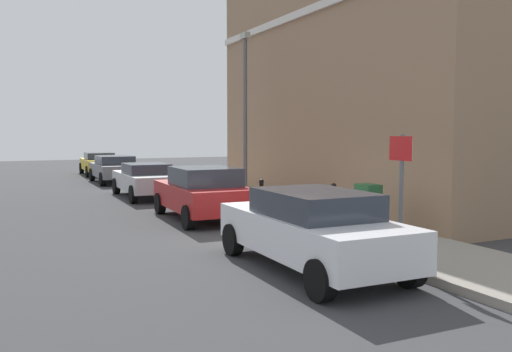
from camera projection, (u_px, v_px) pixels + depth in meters
ground at (279, 242)px, 12.29m from camera, size 80.00×80.00×0.00m
sidewalk at (247, 203)px, 18.50m from camera, size 2.59×30.00×0.15m
corner_building at (384, 60)px, 18.63m from camera, size 6.52×12.91×9.92m
car_white at (312, 228)px, 9.73m from camera, size 1.90×4.43×1.45m
car_red at (203, 192)px, 15.38m from camera, size 2.05×4.11×1.50m
car_silver at (145, 179)px, 20.55m from camera, size 1.85×4.29×1.31m
car_grey at (115, 168)px, 26.49m from camera, size 1.96×4.11×1.33m
car_yellow at (99, 163)px, 31.32m from camera, size 1.91×4.32×1.31m
utility_cabinet at (368, 211)px, 12.41m from camera, size 0.46×0.61×1.15m
bollard_near_cabinet at (333, 202)px, 13.87m from camera, size 0.14×0.14×1.04m
bollard_far_kerb at (261, 196)px, 15.03m from camera, size 0.14×0.14×1.04m
street_sign at (401, 178)px, 9.75m from camera, size 0.08×0.60×2.30m
lamppost at (245, 108)px, 18.58m from camera, size 0.20×0.44×5.72m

